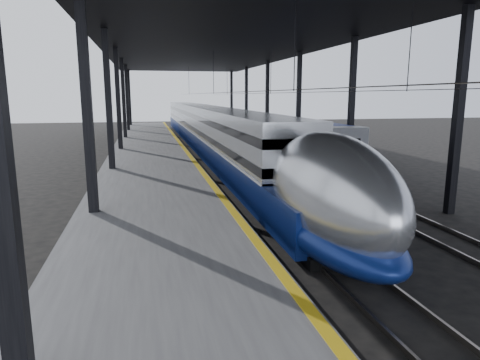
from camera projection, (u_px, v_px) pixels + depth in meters
name	position (u px, v px, depth m)	size (l,w,h in m)	color
ground	(282.00, 276.00, 12.70)	(160.00, 160.00, 0.00)	black
platform	(150.00, 163.00, 31.01)	(6.00, 80.00, 1.00)	#4C4C4F
yellow_strip	(189.00, 155.00, 31.50)	(0.30, 80.00, 0.01)	gold
rails	(257.00, 165.00, 32.79)	(6.52, 80.00, 0.16)	slate
canopy	(223.00, 41.00, 30.49)	(18.00, 75.00, 9.47)	black
tgv_train	(208.00, 131.00, 40.34)	(2.98, 65.20, 4.27)	silver
second_train	(240.00, 126.00, 49.72)	(2.58, 56.05, 3.56)	navy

